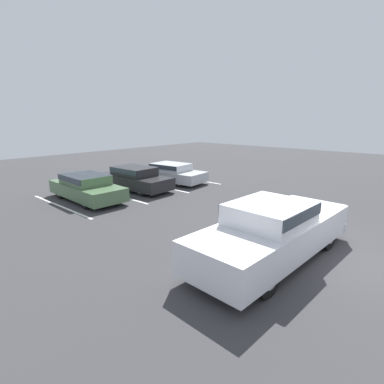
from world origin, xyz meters
TOP-DOWN VIEW (x-y plane):
  - ground_plane at (0.00, 0.00)m, footprint 60.00×60.00m
  - stall_stripe_a at (-2.76, 10.52)m, footprint 0.12×5.46m
  - stall_stripe_b at (0.11, 10.52)m, footprint 0.12×5.46m
  - stall_stripe_c at (2.97, 10.52)m, footprint 0.12×5.46m
  - stall_stripe_d at (5.84, 10.52)m, footprint 0.12×5.46m
  - pickup_truck at (-1.15, 0.87)m, footprint 5.97×2.27m
  - parked_sedan_a at (-1.37, 10.58)m, footprint 1.95×4.55m
  - parked_sedan_b at (1.57, 10.57)m, footprint 1.92×4.46m
  - parked_sedan_c at (4.31, 10.46)m, footprint 2.24×4.40m

SIDE VIEW (x-z plane):
  - ground_plane at x=0.00m, z-range 0.00..0.00m
  - stall_stripe_a at x=-2.76m, z-range 0.00..0.01m
  - stall_stripe_b at x=0.11m, z-range 0.00..0.01m
  - stall_stripe_c at x=2.97m, z-range 0.00..0.01m
  - stall_stripe_d at x=5.84m, z-range 0.00..0.01m
  - parked_sedan_c at x=4.31m, z-range 0.04..1.21m
  - parked_sedan_a at x=-1.37m, z-range 0.04..1.30m
  - parked_sedan_b at x=1.57m, z-range 0.04..1.31m
  - pickup_truck at x=-1.15m, z-range 0.01..1.70m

